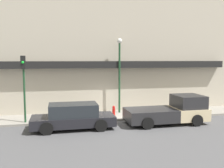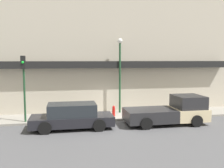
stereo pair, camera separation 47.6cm
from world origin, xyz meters
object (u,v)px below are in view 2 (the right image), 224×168
Objects in this scene: street_lamp at (120,66)px; traffic_light at (24,77)px; fire_hydrant at (114,111)px; pickup_truck at (171,111)px; parked_car at (72,116)px.

street_lamp is 6.63m from traffic_light.
pickup_truck is at bearing -32.49° from fire_hydrant.
traffic_light is (-2.85, 1.56, 2.21)m from parked_car.
parked_car is at bearing -144.20° from fire_hydrant.
street_lamp reaches higher than traffic_light.
traffic_light is (-8.95, 1.56, 2.16)m from pickup_truck.
fire_hydrant is 0.14× the size of street_lamp.
street_lamp is 1.31× the size of traffic_light.
parked_car is at bearing -178.65° from pickup_truck.
fire_hydrant is 0.18× the size of traffic_light.
pickup_truck is 0.94× the size of street_lamp.
pickup_truck reaches higher than fire_hydrant.
parked_car is at bearing -28.80° from traffic_light.
parked_car reaches higher than fire_hydrant.
fire_hydrant is (2.86, 2.06, -0.22)m from parked_car.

